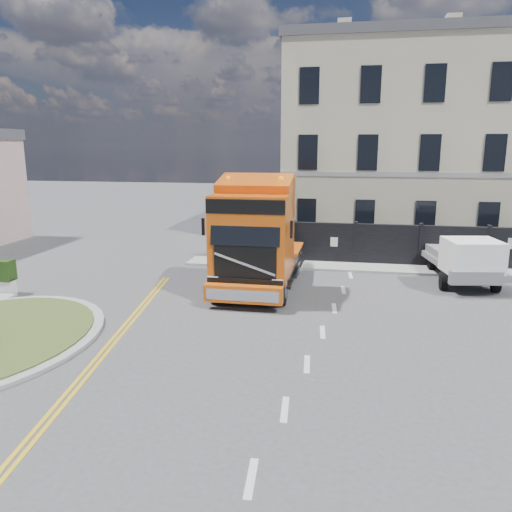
# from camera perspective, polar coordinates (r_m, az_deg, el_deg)

# --- Properties ---
(ground) EXTENTS (120.00, 120.00, 0.00)m
(ground) POSITION_cam_1_polar(r_m,az_deg,el_deg) (16.45, -2.72, -7.54)
(ground) COLOR #424244
(ground) RESTS_ON ground
(hoarding_fence) EXTENTS (18.80, 0.25, 2.00)m
(hoarding_fence) POSITION_cam_1_polar(r_m,az_deg,el_deg) (24.68, 17.18, 1.10)
(hoarding_fence) COLOR black
(hoarding_fence) RESTS_ON ground
(georgian_building) EXTENTS (12.30, 10.30, 12.80)m
(georgian_building) POSITION_cam_1_polar(r_m,az_deg,el_deg) (31.65, 15.18, 12.31)
(georgian_building) COLOR beige
(georgian_building) RESTS_ON ground
(pavement_far) EXTENTS (20.00, 1.60, 0.12)m
(pavement_far) POSITION_cam_1_polar(r_m,az_deg,el_deg) (23.94, 15.97, -1.47)
(pavement_far) COLOR gray
(pavement_far) RESTS_ON ground
(truck) EXTENTS (2.82, 7.41, 4.43)m
(truck) POSITION_cam_1_polar(r_m,az_deg,el_deg) (19.35, 0.05, 1.63)
(truck) COLOR black
(truck) RESTS_ON ground
(flatbed_pickup) EXTENTS (2.73, 5.21, 2.06)m
(flatbed_pickup) POSITION_cam_1_polar(r_m,az_deg,el_deg) (21.85, 23.04, -0.47)
(flatbed_pickup) COLOR slate
(flatbed_pickup) RESTS_ON ground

